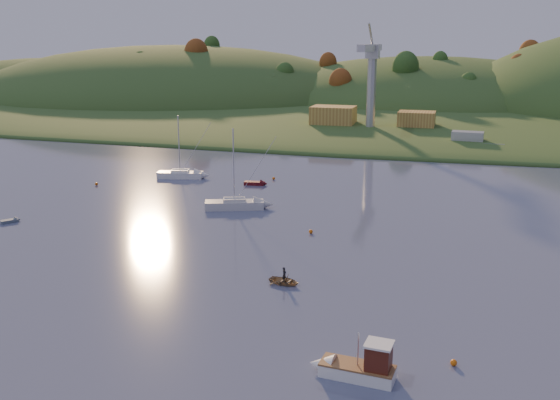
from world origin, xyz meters
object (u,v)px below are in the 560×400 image
(canoe, at_px, (284,281))
(sailboat_near, at_px, (234,204))
(fishing_boat, at_px, (352,366))
(red_tender, at_px, (259,183))
(grey_dinghy, at_px, (13,220))
(sailboat_far, at_px, (180,174))

(canoe, bearing_deg, sailboat_near, 41.36)
(fishing_boat, relative_size, red_tender, 1.58)
(grey_dinghy, bearing_deg, canoe, -69.15)
(sailboat_near, relative_size, red_tender, 2.87)
(fishing_boat, distance_m, sailboat_near, 47.78)
(fishing_boat, height_order, sailboat_far, sailboat_far)
(sailboat_near, relative_size, sailboat_far, 1.06)
(sailboat_near, bearing_deg, red_tender, 75.23)
(sailboat_near, height_order, canoe, sailboat_near)
(fishing_boat, relative_size, grey_dinghy, 2.39)
(canoe, xyz_separation_m, grey_dinghy, (-40.85, 10.93, -0.13))
(sailboat_far, distance_m, canoe, 52.77)
(sailboat_far, xyz_separation_m, red_tender, (15.05, -1.43, -0.44))
(sailboat_near, height_order, sailboat_far, sailboat_near)
(sailboat_far, bearing_deg, canoe, -65.26)
(sailboat_near, bearing_deg, canoe, -80.02)
(sailboat_far, height_order, canoe, sailboat_far)
(fishing_boat, bearing_deg, grey_dinghy, -22.60)
(red_tender, bearing_deg, sailboat_near, -90.79)
(fishing_boat, xyz_separation_m, canoe, (-9.51, 15.59, -0.56))
(sailboat_far, bearing_deg, red_tender, -17.02)
(sailboat_far, xyz_separation_m, canoe, (31.28, -42.50, -0.39))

